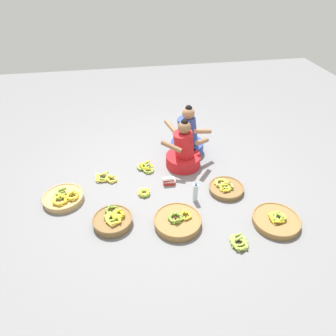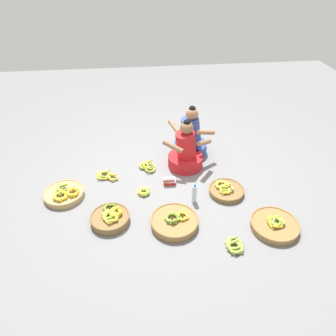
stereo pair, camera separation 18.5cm
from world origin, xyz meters
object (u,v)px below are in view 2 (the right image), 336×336
(banana_basket_back_left, at_px, (110,218))
(loose_bananas_near_bicycle, at_px, (235,246))
(vendor_woman_front, at_px, (186,152))
(water_bottle, at_px, (194,194))
(banana_basket_back_right, at_px, (226,190))
(packet_carton_stack, at_px, (169,181))
(loose_bananas_mid_right, at_px, (106,175))
(banana_basket_front_center, at_px, (64,194))
(loose_bananas_near_vendor, at_px, (144,192))
(loose_bananas_back_center, at_px, (147,167))
(vendor_woman_behind, at_px, (191,139))
(banana_basket_mid_left, at_px, (175,221))
(banana_basket_front_right, at_px, (275,225))

(banana_basket_back_left, xyz_separation_m, loose_bananas_near_bicycle, (1.39, -0.55, -0.04))
(vendor_woman_front, relative_size, water_bottle, 2.72)
(banana_basket_back_right, xyz_separation_m, packet_carton_stack, (-0.74, 0.27, 0.01))
(banana_basket_back_left, distance_m, banana_basket_back_right, 1.57)
(loose_bananas_mid_right, bearing_deg, banana_basket_front_center, -145.71)
(loose_bananas_near_bicycle, height_order, water_bottle, water_bottle)
(loose_bananas_near_vendor, bearing_deg, packet_carton_stack, 23.10)
(vendor_woman_front, xyz_separation_m, water_bottle, (-0.01, -0.80, -0.11))
(loose_bananas_near_vendor, bearing_deg, banana_basket_front_center, 177.06)
(loose_bananas_back_center, distance_m, packet_carton_stack, 0.51)
(banana_basket_front_center, bearing_deg, packet_carton_stack, 4.13)
(vendor_woman_behind, bearing_deg, banana_basket_mid_left, -106.39)
(banana_basket_back_left, distance_m, banana_basket_front_right, 1.96)
(banana_basket_front_center, bearing_deg, loose_bananas_near_bicycle, -27.98)
(banana_basket_back_right, distance_m, loose_bananas_near_vendor, 1.11)
(banana_basket_front_right, relative_size, loose_bananas_near_vendor, 2.71)
(loose_bananas_near_bicycle, bearing_deg, banana_basket_front_center, 152.02)
(banana_basket_back_right, relative_size, packet_carton_stack, 2.62)
(banana_basket_back_left, distance_m, loose_bananas_back_center, 1.15)
(loose_bananas_mid_right, bearing_deg, banana_basket_back_left, -83.85)
(loose_bananas_mid_right, xyz_separation_m, water_bottle, (1.17, -0.65, 0.10))
(loose_bananas_near_vendor, bearing_deg, vendor_woman_behind, 49.29)
(water_bottle, bearing_deg, vendor_woman_front, 89.24)
(loose_bananas_mid_right, distance_m, packet_carton_stack, 0.92)
(banana_basket_front_center, distance_m, loose_bananas_near_vendor, 1.06)
(vendor_woman_front, bearing_deg, loose_bananas_back_center, 179.54)
(water_bottle, bearing_deg, banana_basket_back_left, -167.50)
(vendor_woman_behind, bearing_deg, packet_carton_stack, -119.10)
(banana_basket_mid_left, bearing_deg, water_bottle, 51.27)
(loose_bananas_near_vendor, distance_m, loose_bananas_near_bicycle, 1.40)
(loose_bananas_back_center, distance_m, water_bottle, 0.99)
(loose_bananas_near_vendor, height_order, water_bottle, water_bottle)
(banana_basket_mid_left, bearing_deg, banana_basket_back_left, 169.60)
(banana_basket_front_center, relative_size, banana_basket_mid_left, 0.92)
(vendor_woman_front, xyz_separation_m, loose_bananas_near_bicycle, (0.31, -1.59, -0.22))
(banana_basket_back_right, bearing_deg, water_bottle, -165.27)
(banana_basket_front_center, bearing_deg, banana_basket_mid_left, -25.34)
(banana_basket_mid_left, distance_m, water_bottle, 0.49)
(loose_bananas_near_vendor, bearing_deg, banana_basket_mid_left, -60.53)
(vendor_woman_front, bearing_deg, banana_basket_back_left, -136.23)
(loose_bananas_near_vendor, xyz_separation_m, water_bottle, (0.65, -0.23, 0.11))
(banana_basket_mid_left, relative_size, packet_carton_stack, 3.15)
(water_bottle, xyz_separation_m, packet_carton_stack, (-0.28, 0.39, -0.08))
(vendor_woman_front, height_order, banana_basket_front_right, vendor_woman_front)
(loose_bananas_near_bicycle, bearing_deg, banana_basket_mid_left, 146.53)
(loose_bananas_mid_right, height_order, packet_carton_stack, packet_carton_stack)
(vendor_woman_front, bearing_deg, water_bottle, -90.76)
(banana_basket_mid_left, height_order, loose_bananas_near_vendor, banana_basket_mid_left)
(banana_basket_front_right, xyz_separation_m, loose_bananas_near_vendor, (-1.51, 0.79, -0.02))
(vendor_woman_front, distance_m, packet_carton_stack, 0.54)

